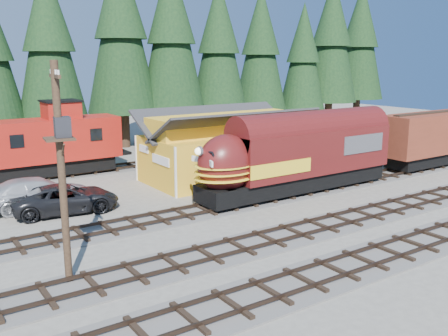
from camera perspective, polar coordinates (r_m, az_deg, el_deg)
ground at (r=30.38m, az=11.56°, el=-4.86°), size 120.00×120.00×0.00m
track_siding at (r=40.23m, az=17.48°, el=-0.88°), size 68.00×3.20×0.33m
track_spur at (r=40.61m, az=-17.67°, el=-0.78°), size 32.00×3.20×0.33m
depot at (r=37.57m, az=0.25°, el=3.30°), size 12.80×7.00×5.30m
conifer_backdrop at (r=53.08m, az=-2.62°, el=14.14°), size 78.50×23.12×17.09m
locomotive at (r=33.18m, az=7.91°, el=1.09°), size 15.35×3.05×4.17m
boxcar at (r=46.05m, az=23.71°, el=3.41°), size 13.43×2.88×4.22m
caboose at (r=39.87m, az=-19.24°, el=2.71°), size 10.41×3.02×5.41m
utility_pole at (r=20.14m, az=-18.07°, el=0.84°), size 1.21×2.15×8.81m
pickup_truck_a at (r=30.76m, az=-17.63°, el=-3.35°), size 6.38×3.58×1.68m
pickup_truck_b at (r=32.17m, az=-20.49°, el=-2.70°), size 6.58×2.96×1.87m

